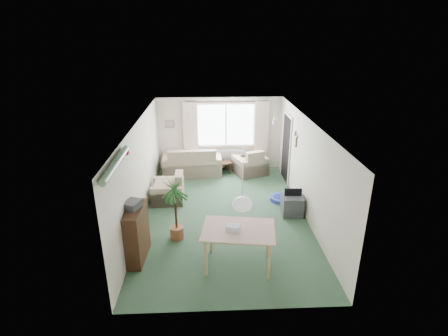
{
  "coord_description": "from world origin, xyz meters",
  "views": [
    {
      "loc": [
        -0.38,
        -7.77,
        4.32
      ],
      "look_at": [
        0.0,
        0.3,
        1.15
      ],
      "focal_mm": 28.0,
      "sensor_mm": 36.0,
      "label": 1
    }
  ],
  "objects_px": {
    "houseplant": "(176,208)",
    "tv_cube": "(292,205)",
    "pet_bed": "(280,199)",
    "armchair_left": "(168,187)",
    "bookshelf": "(137,234)",
    "armchair_corner": "(250,161)",
    "dining_table": "(238,248)",
    "coffee_table": "(217,168)",
    "sofa": "(192,161)"
  },
  "relations": [
    {
      "from": "coffee_table",
      "to": "pet_bed",
      "type": "xyz_separation_m",
      "value": [
        1.66,
        -2.02,
        -0.14
      ]
    },
    {
      "from": "armchair_left",
      "to": "coffee_table",
      "type": "height_order",
      "value": "armchair_left"
    },
    {
      "from": "sofa",
      "to": "armchair_corner",
      "type": "relative_size",
      "value": 1.95
    },
    {
      "from": "sofa",
      "to": "armchair_left",
      "type": "distance_m",
      "value": 1.96
    },
    {
      "from": "armchair_corner",
      "to": "pet_bed",
      "type": "xyz_separation_m",
      "value": [
        0.61,
        -2.0,
        -0.37
      ]
    },
    {
      "from": "armchair_corner",
      "to": "tv_cube",
      "type": "height_order",
      "value": "armchair_corner"
    },
    {
      "from": "pet_bed",
      "to": "coffee_table",
      "type": "bearing_deg",
      "value": 129.34
    },
    {
      "from": "sofa",
      "to": "bookshelf",
      "type": "xyz_separation_m",
      "value": [
        -0.93,
        -4.45,
        0.1
      ]
    },
    {
      "from": "houseplant",
      "to": "pet_bed",
      "type": "xyz_separation_m",
      "value": [
        2.66,
        1.75,
        -0.7
      ]
    },
    {
      "from": "coffee_table",
      "to": "sofa",
      "type": "bearing_deg",
      "value": 180.0
    },
    {
      "from": "armchair_corner",
      "to": "dining_table",
      "type": "relative_size",
      "value": 0.74
    },
    {
      "from": "sofa",
      "to": "houseplant",
      "type": "relative_size",
      "value": 1.22
    },
    {
      "from": "sofa",
      "to": "pet_bed",
      "type": "bearing_deg",
      "value": 137.69
    },
    {
      "from": "bookshelf",
      "to": "tv_cube",
      "type": "relative_size",
      "value": 2.01
    },
    {
      "from": "sofa",
      "to": "pet_bed",
      "type": "relative_size",
      "value": 3.43
    },
    {
      "from": "armchair_left",
      "to": "dining_table",
      "type": "bearing_deg",
      "value": 29.17
    },
    {
      "from": "bookshelf",
      "to": "tv_cube",
      "type": "xyz_separation_m",
      "value": [
        3.54,
        1.67,
        -0.31
      ]
    },
    {
      "from": "houseplant",
      "to": "bookshelf",
      "type": "bearing_deg",
      "value": -136.8
    },
    {
      "from": "armchair_corner",
      "to": "tv_cube",
      "type": "bearing_deg",
      "value": 84.79
    },
    {
      "from": "coffee_table",
      "to": "pet_bed",
      "type": "relative_size",
      "value": 1.59
    },
    {
      "from": "armchair_left",
      "to": "houseplant",
      "type": "distance_m",
      "value": 1.98
    },
    {
      "from": "sofa",
      "to": "tv_cube",
      "type": "xyz_separation_m",
      "value": [
        2.61,
        -2.78,
        -0.21
      ]
    },
    {
      "from": "sofa",
      "to": "bookshelf",
      "type": "distance_m",
      "value": 4.55
    },
    {
      "from": "tv_cube",
      "to": "pet_bed",
      "type": "xyz_separation_m",
      "value": [
        -0.15,
        0.76,
        -0.2
      ]
    },
    {
      "from": "pet_bed",
      "to": "dining_table",
      "type": "bearing_deg",
      "value": -116.58
    },
    {
      "from": "tv_cube",
      "to": "pet_bed",
      "type": "bearing_deg",
      "value": 104.56
    },
    {
      "from": "coffee_table",
      "to": "bookshelf",
      "type": "xyz_separation_m",
      "value": [
        -1.73,
        -4.45,
        0.37
      ]
    },
    {
      "from": "tv_cube",
      "to": "armchair_left",
      "type": "bearing_deg",
      "value": 167.56
    },
    {
      "from": "sofa",
      "to": "pet_bed",
      "type": "height_order",
      "value": "sofa"
    },
    {
      "from": "houseplant",
      "to": "pet_bed",
      "type": "relative_size",
      "value": 2.8
    },
    {
      "from": "coffee_table",
      "to": "pet_bed",
      "type": "height_order",
      "value": "coffee_table"
    },
    {
      "from": "houseplant",
      "to": "dining_table",
      "type": "distance_m",
      "value": 1.67
    },
    {
      "from": "sofa",
      "to": "houseplant",
      "type": "bearing_deg",
      "value": 84.03
    },
    {
      "from": "armchair_left",
      "to": "tv_cube",
      "type": "xyz_separation_m",
      "value": [
        3.2,
        -0.92,
        -0.14
      ]
    },
    {
      "from": "pet_bed",
      "to": "armchair_left",
      "type": "bearing_deg",
      "value": 177.03
    },
    {
      "from": "houseplant",
      "to": "pet_bed",
      "type": "height_order",
      "value": "houseplant"
    },
    {
      "from": "armchair_corner",
      "to": "coffee_table",
      "type": "bearing_deg",
      "value": -21.98
    },
    {
      "from": "houseplant",
      "to": "dining_table",
      "type": "xyz_separation_m",
      "value": [
        1.28,
        -1.02,
        -0.36
      ]
    },
    {
      "from": "bookshelf",
      "to": "pet_bed",
      "type": "bearing_deg",
      "value": 38.86
    },
    {
      "from": "houseplant",
      "to": "tv_cube",
      "type": "bearing_deg",
      "value": 19.38
    },
    {
      "from": "armchair_corner",
      "to": "dining_table",
      "type": "xyz_separation_m",
      "value": [
        -0.77,
        -4.77,
        -0.03
      ]
    },
    {
      "from": "bookshelf",
      "to": "tv_cube",
      "type": "height_order",
      "value": "bookshelf"
    },
    {
      "from": "sofa",
      "to": "dining_table",
      "type": "xyz_separation_m",
      "value": [
        1.08,
        -4.79,
        -0.06
      ]
    },
    {
      "from": "bookshelf",
      "to": "pet_bed",
      "type": "xyz_separation_m",
      "value": [
        3.39,
        2.43,
        -0.51
      ]
    },
    {
      "from": "armchair_left",
      "to": "houseplant",
      "type": "height_order",
      "value": "houseplant"
    },
    {
      "from": "sofa",
      "to": "bookshelf",
      "type": "relative_size",
      "value": 1.64
    },
    {
      "from": "coffee_table",
      "to": "tv_cube",
      "type": "xyz_separation_m",
      "value": [
        1.81,
        -2.78,
        0.06
      ]
    },
    {
      "from": "armchair_corner",
      "to": "houseplant",
      "type": "relative_size",
      "value": 0.63
    },
    {
      "from": "sofa",
      "to": "armchair_left",
      "type": "relative_size",
      "value": 2.09
    },
    {
      "from": "armchair_corner",
      "to": "houseplant",
      "type": "distance_m",
      "value": 4.28
    }
  ]
}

